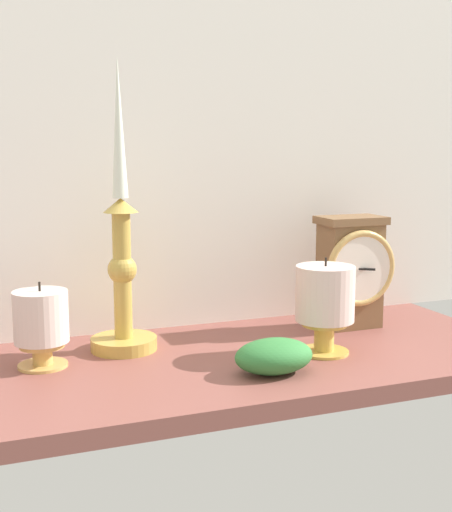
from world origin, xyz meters
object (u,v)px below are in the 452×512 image
Objects in this scene: mantel_clock at (352,271)px; pillar_candle_near_clock at (325,301)px; candlestick_tall_left at (122,263)px; pillar_candle_front at (41,324)px.

pillar_candle_near_clock is (-10.81, -10.78, -1.67)cm from mantel_clock.
candlestick_tall_left reaches higher than mantel_clock.
mantel_clock is at bearing 44.93° from pillar_candle_near_clock.
pillar_candle_front is (-11.67, -3.65, -6.63)cm from candlestick_tall_left.
pillar_candle_front is at bearing 167.78° from pillar_candle_near_clock.
mantel_clock is 15.35cm from pillar_candle_near_clock.
mantel_clock is at bearing 3.19° from pillar_candle_front.
pillar_candle_front is at bearing -162.61° from candlestick_tall_left.
mantel_clock is 1.56× the size of pillar_candle_front.
pillar_candle_front is at bearing -176.81° from mantel_clock.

